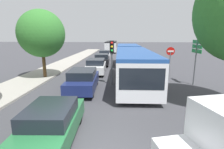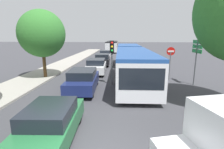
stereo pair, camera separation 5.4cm
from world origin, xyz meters
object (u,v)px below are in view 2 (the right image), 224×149
(queued_car_white, at_px, (96,66))
(direction_sign_post, at_px, (197,52))
(city_bus_rear, at_px, (112,46))
(articulated_bus, at_px, (131,59))
(tree_left_mid, at_px, (42,35))
(traffic_light, at_px, (112,53))
(queued_car_navy, at_px, (83,80))
(no_entry_sign, at_px, (170,58))
(queued_car_black, at_px, (102,59))
(queued_car_green, at_px, (51,123))
(queued_car_silver, at_px, (105,55))

(queued_car_white, relative_size, direction_sign_post, 1.20)
(city_bus_rear, height_order, queued_car_white, city_bus_rear)
(queued_car_white, bearing_deg, articulated_bus, -91.08)
(tree_left_mid, bearing_deg, traffic_light, -15.91)
(direction_sign_post, height_order, tree_left_mid, tree_left_mid)
(queued_car_navy, relative_size, no_entry_sign, 1.56)
(queued_car_black, relative_size, no_entry_sign, 1.53)
(traffic_light, distance_m, no_entry_sign, 5.25)
(articulated_bus, xyz_separation_m, tree_left_mid, (-7.71, -2.52, 2.31))
(queued_car_navy, relative_size, tree_left_mid, 0.75)
(city_bus_rear, relative_size, traffic_light, 3.31)
(city_bus_rear, height_order, queued_car_black, city_bus_rear)
(queued_car_white, height_order, tree_left_mid, tree_left_mid)
(queued_car_green, xyz_separation_m, queued_car_black, (-0.15, 16.71, 0.05))
(direction_sign_post, relative_size, tree_left_mid, 0.61)
(city_bus_rear, bearing_deg, queued_car_green, 179.04)
(queued_car_white, distance_m, traffic_light, 4.86)
(queued_car_navy, xyz_separation_m, queued_car_white, (0.05, 5.71, -0.01))
(articulated_bus, bearing_deg, queued_car_silver, -162.56)
(queued_car_black, height_order, direction_sign_post, direction_sign_post)
(queued_car_silver, xyz_separation_m, tree_left_mid, (-3.97, -13.53, 3.10))
(queued_car_green, distance_m, queued_car_black, 16.71)
(queued_car_silver, distance_m, no_entry_sign, 15.09)
(queued_car_navy, relative_size, traffic_light, 1.30)
(city_bus_rear, bearing_deg, direction_sign_post, -165.29)
(direction_sign_post, xyz_separation_m, tree_left_mid, (-12.47, 1.27, 1.25))
(queued_car_navy, relative_size, queued_car_white, 1.02)
(queued_car_silver, bearing_deg, queued_car_white, 178.38)
(city_bus_rear, height_order, queued_car_silver, city_bus_rear)
(articulated_bus, xyz_separation_m, queued_car_green, (-3.31, -11.75, -0.81))
(queued_car_black, xyz_separation_m, tree_left_mid, (-4.25, -7.48, 3.07))
(queued_car_green, relative_size, queued_car_white, 0.93)
(queued_car_white, height_order, direction_sign_post, direction_sign_post)
(queued_car_black, bearing_deg, city_bus_rear, -2.82)
(traffic_light, bearing_deg, queued_car_navy, -55.48)
(queued_car_navy, distance_m, no_entry_sign, 7.68)
(city_bus_rear, relative_size, queued_car_white, 2.59)
(queued_car_silver, bearing_deg, queued_car_navy, 177.75)
(no_entry_sign, bearing_deg, queued_car_green, -34.74)
(no_entry_sign, bearing_deg, queued_car_black, -137.47)
(queued_car_black, bearing_deg, direction_sign_post, -139.78)
(traffic_light, relative_size, tree_left_mid, 0.57)
(no_entry_sign, bearing_deg, queued_car_silver, -152.44)
(city_bus_rear, relative_size, direction_sign_post, 3.12)
(traffic_light, bearing_deg, queued_car_silver, -177.03)
(articulated_bus, relative_size, tree_left_mid, 2.98)
(queued_car_navy, relative_size, queued_car_black, 1.02)
(city_bus_rear, bearing_deg, traffic_light, -177.57)
(queued_car_white, height_order, queued_car_silver, queued_car_white)
(queued_car_white, height_order, no_entry_sign, no_entry_sign)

